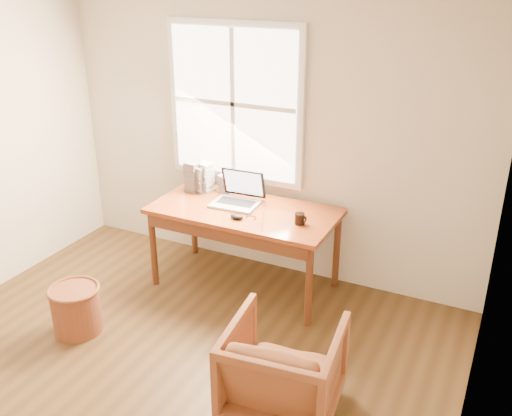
{
  "coord_description": "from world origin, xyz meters",
  "views": [
    {
      "loc": [
        2.06,
        -2.2,
        2.69
      ],
      "look_at": [
        0.18,
        1.65,
        0.85
      ],
      "focal_mm": 40.0,
      "sensor_mm": 36.0,
      "label": 1
    }
  ],
  "objects_px": {
    "wicker_stool": "(76,310)",
    "laptop": "(234,191)",
    "coffee_mug": "(300,219)",
    "cd_stack_a": "(205,177)",
    "armchair": "(284,370)",
    "desk": "(244,211)"
  },
  "relations": [
    {
      "from": "desk",
      "to": "coffee_mug",
      "type": "bearing_deg",
      "value": -7.88
    },
    {
      "from": "armchair",
      "to": "cd_stack_a",
      "type": "bearing_deg",
      "value": -52.3
    },
    {
      "from": "armchair",
      "to": "coffee_mug",
      "type": "height_order",
      "value": "coffee_mug"
    },
    {
      "from": "coffee_mug",
      "to": "cd_stack_a",
      "type": "xyz_separation_m",
      "value": [
        -1.06,
        0.3,
        0.09
      ]
    },
    {
      "from": "laptop",
      "to": "armchair",
      "type": "bearing_deg",
      "value": -54.87
    },
    {
      "from": "desk",
      "to": "wicker_stool",
      "type": "bearing_deg",
      "value": -125.79
    },
    {
      "from": "armchair",
      "to": "cd_stack_a",
      "type": "height_order",
      "value": "cd_stack_a"
    },
    {
      "from": "laptop",
      "to": "wicker_stool",
      "type": "bearing_deg",
      "value": -124.82
    },
    {
      "from": "coffee_mug",
      "to": "laptop",
      "type": "bearing_deg",
      "value": -169.13
    },
    {
      "from": "cd_stack_a",
      "to": "desk",
      "type": "bearing_deg",
      "value": -23.03
    },
    {
      "from": "cd_stack_a",
      "to": "coffee_mug",
      "type": "bearing_deg",
      "value": -15.61
    },
    {
      "from": "desk",
      "to": "cd_stack_a",
      "type": "xyz_separation_m",
      "value": [
        -0.52,
        0.22,
        0.15
      ]
    },
    {
      "from": "desk",
      "to": "cd_stack_a",
      "type": "relative_size",
      "value": 6.0
    },
    {
      "from": "wicker_stool",
      "to": "coffee_mug",
      "type": "bearing_deg",
      "value": 38.75
    },
    {
      "from": "wicker_stool",
      "to": "laptop",
      "type": "distance_m",
      "value": 1.61
    },
    {
      "from": "wicker_stool",
      "to": "laptop",
      "type": "xyz_separation_m",
      "value": [
        0.76,
        1.23,
        0.7
      ]
    },
    {
      "from": "laptop",
      "to": "cd_stack_a",
      "type": "relative_size",
      "value": 1.46
    },
    {
      "from": "desk",
      "to": "wicker_stool",
      "type": "xyz_separation_m",
      "value": [
        -0.87,
        -1.21,
        -0.54
      ]
    },
    {
      "from": "armchair",
      "to": "laptop",
      "type": "distance_m",
      "value": 1.79
    },
    {
      "from": "armchair",
      "to": "coffee_mug",
      "type": "bearing_deg",
      "value": -78.02
    },
    {
      "from": "coffee_mug",
      "to": "desk",
      "type": "bearing_deg",
      "value": -168.08
    },
    {
      "from": "desk",
      "to": "cd_stack_a",
      "type": "distance_m",
      "value": 0.59
    }
  ]
}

